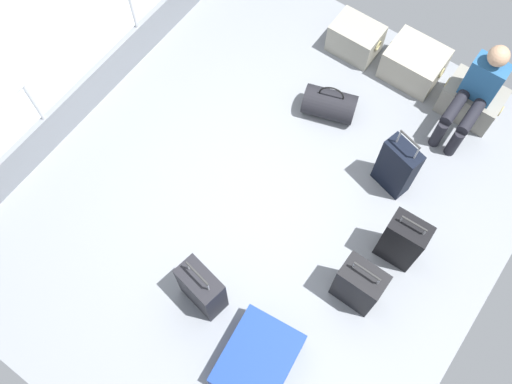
{
  "coord_description": "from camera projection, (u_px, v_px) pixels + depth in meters",
  "views": [
    {
      "loc": [
        1.21,
        -1.87,
        5.17
      ],
      "look_at": [
        -0.09,
        -0.06,
        0.25
      ],
      "focal_mm": 39.93,
      "sensor_mm": 36.0,
      "label": 1
    }
  ],
  "objects": [
    {
      "name": "suitcase_0",
      "position": [
        258.0,
        360.0,
        4.87
      ],
      "size": [
        0.64,
        0.79,
        0.27
      ],
      "color": "navy",
      "rests_on": "ground_plane"
    },
    {
      "name": "railing_port",
      "position": [
        83.0,
        49.0,
        5.44
      ],
      "size": [
        0.04,
        4.2,
        1.02
      ],
      "color": "silver",
      "rests_on": "ground_plane"
    },
    {
      "name": "cargo_crate_0",
      "position": [
        355.0,
        38.0,
        6.24
      ],
      "size": [
        0.56,
        0.38,
        0.37
      ],
      "color": "gray",
      "rests_on": "ground_plane"
    },
    {
      "name": "cargo_crate_2",
      "position": [
        471.0,
        101.0,
        5.9
      ],
      "size": [
        0.62,
        0.41,
        0.37
      ],
      "color": "gray",
      "rests_on": "ground_plane"
    },
    {
      "name": "duffel_bag",
      "position": [
        330.0,
        104.0,
        5.92
      ],
      "size": [
        0.61,
        0.46,
        0.45
      ],
      "color": "black",
      "rests_on": "ground_plane"
    },
    {
      "name": "cargo_crate_1",
      "position": [
        414.0,
        63.0,
        6.09
      ],
      "size": [
        0.63,
        0.49,
        0.38
      ],
      "color": "#9E9989",
      "rests_on": "ground_plane"
    },
    {
      "name": "suitcase_4",
      "position": [
        402.0,
        241.0,
        5.1
      ],
      "size": [
        0.37,
        0.24,
        0.78
      ],
      "color": "black",
      "rests_on": "ground_plane"
    },
    {
      "name": "sea_wake",
      "position": [
        21.0,
        53.0,
        6.8
      ],
      "size": [
        12.0,
        12.0,
        0.01
      ],
      "color": "teal",
      "rests_on": "ground_plane"
    },
    {
      "name": "suitcase_1",
      "position": [
        397.0,
        167.0,
        5.41
      ],
      "size": [
        0.4,
        0.26,
        0.88
      ],
      "color": "black",
      "rests_on": "ground_plane"
    },
    {
      "name": "passenger_seated",
      "position": [
        476.0,
        92.0,
        5.5
      ],
      "size": [
        0.34,
        0.66,
        1.07
      ],
      "color": "#26598C",
      "rests_on": "ground_plane"
    },
    {
      "name": "suitcase_3",
      "position": [
        202.0,
        289.0,
        4.95
      ],
      "size": [
        0.44,
        0.29,
        0.79
      ],
      "color": "black",
      "rests_on": "ground_plane"
    },
    {
      "name": "suitcase_2",
      "position": [
        359.0,
        285.0,
        4.97
      ],
      "size": [
        0.4,
        0.26,
        0.73
      ],
      "color": "black",
      "rests_on": "ground_plane"
    },
    {
      "name": "ground_plane",
      "position": [
        267.0,
        204.0,
        5.66
      ],
      "size": [
        4.4,
        5.2,
        0.06
      ],
      "primitive_type": "cube",
      "color": "gray"
    },
    {
      "name": "gunwale_port",
      "position": [
        98.0,
        83.0,
        5.95
      ],
      "size": [
        0.06,
        5.2,
        0.45
      ],
      "primitive_type": "cube",
      "color": "gray",
      "rests_on": "ground_plane"
    }
  ]
}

